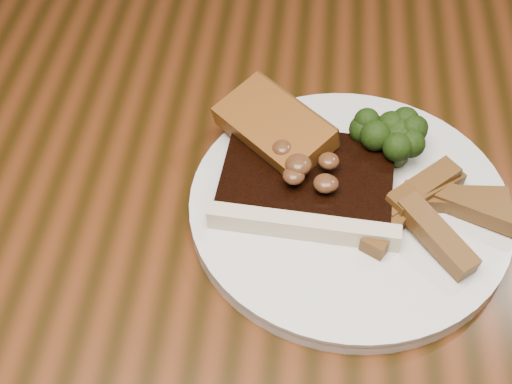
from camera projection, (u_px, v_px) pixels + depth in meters
dining_table at (237, 268)px, 0.73m from camera, size 1.60×0.90×0.75m
chair_far at (390, 40)px, 1.31m from camera, size 0.50×0.50×0.82m
plate at (349, 208)px, 0.65m from camera, size 0.35×0.35×0.01m
steak at (306, 183)px, 0.65m from camera, size 0.16×0.13×0.02m
steak_bone at (303, 229)px, 0.61m from camera, size 0.17×0.03×0.02m
mushroom_pile at (301, 165)px, 0.63m from camera, size 0.07×0.07×0.03m
garlic_bread at (274, 142)px, 0.68m from camera, size 0.12×0.12×0.02m
potato_wedges at (421, 204)px, 0.63m from camera, size 0.11×0.11×0.02m
broccoli_cluster at (412, 144)px, 0.67m from camera, size 0.08×0.08×0.04m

